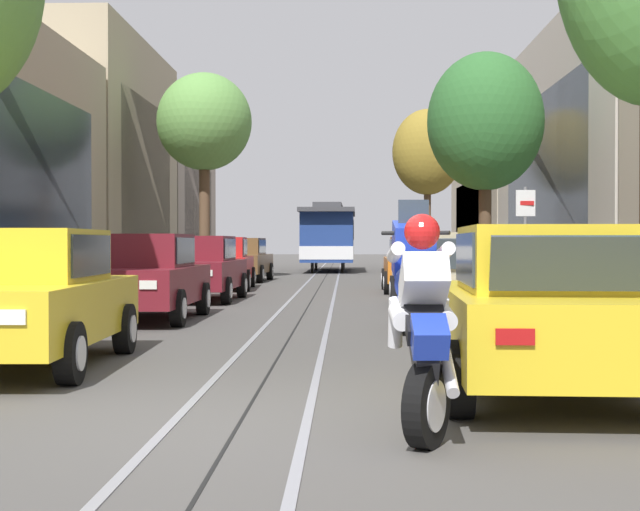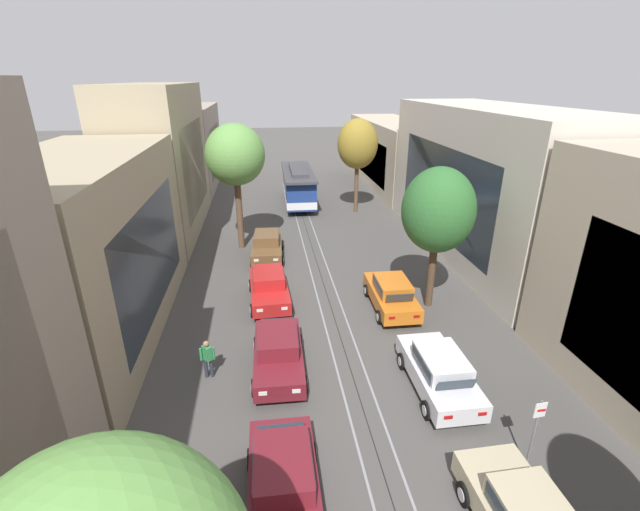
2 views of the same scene
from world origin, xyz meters
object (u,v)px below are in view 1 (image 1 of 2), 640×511
Objects in this scene: parked_car_yellow_near_right at (544,309)px; street_sign_post at (525,237)px; street_tree_kerb_right_mid at (427,153)px; pedestrian_on_left_pavement at (92,264)px; parked_car_maroon_second_left at (144,277)px; parked_car_brown_fifth_left at (242,259)px; parked_car_red_fourth_left at (220,263)px; motorcycle_with_rider at (420,310)px; parked_car_maroon_mid_left at (199,268)px; cable_car_trolley at (329,237)px; parked_car_orange_fourth_right at (417,264)px; street_tree_kerb_right_second at (485,122)px; parked_car_yellow_near_left at (25,297)px; street_tree_kerb_left_second at (204,123)px; parked_car_beige_second_right at (466,281)px; parked_car_white_mid_right at (437,270)px.

street_sign_post reaches higher than parked_car_yellow_near_right.
street_tree_kerb_right_mid reaches higher than pedestrian_on_left_pavement.
parked_car_maroon_second_left and parked_car_brown_fifth_left have the same top height.
motorcycle_with_rider is (4.37, -21.44, 0.13)m from parked_car_red_fourth_left.
motorcycle_with_rider reaches higher than parked_car_red_fourth_left.
street_tree_kerb_right_mid reaches higher than parked_car_maroon_mid_left.
parked_car_brown_fifth_left is 12.08m from cable_car_trolley.
parked_car_orange_fourth_right reaches higher than pedestrian_on_left_pavement.
cable_car_trolley is (-4.83, 18.85, -3.19)m from street_tree_kerb_right_second.
parked_car_maroon_second_left is (-0.02, 6.45, 0.00)m from parked_car_yellow_near_left.
street_tree_kerb_left_second reaches higher than parked_car_red_fourth_left.
street_tree_kerb_left_second is at bearing 114.99° from street_sign_post.
cable_car_trolley reaches higher than pedestrian_on_left_pavement.
street_tree_kerb_right_second is (2.06, 11.81, 4.06)m from parked_car_beige_second_right.
parked_car_orange_fourth_right is 0.48× the size of cable_car_trolley.
parked_car_red_fourth_left reaches higher than pedestrian_on_left_pavement.
street_sign_post reaches higher than parked_car_yellow_near_left.
parked_car_red_fourth_left is at bearing -99.70° from cable_car_trolley.
parked_car_maroon_mid_left is at bearing -81.97° from street_tree_kerb_left_second.
parked_car_beige_second_right is 28.56m from street_tree_kerb_right_mid.
motorcycle_with_rider is at bearing -104.86° from street_sign_post.
cable_car_trolley is (2.97, 11.67, 0.86)m from parked_car_brown_fifth_left.
parked_car_yellow_near_left is at bearing -115.10° from street_tree_kerb_right_second.
parked_car_maroon_second_left is 1.00× the size of parked_car_maroon_mid_left.
street_tree_kerb_left_second is at bearing 129.64° from parked_car_brown_fifth_left.
parked_car_maroon_mid_left is 9.43m from parked_car_beige_second_right.
street_tree_kerb_left_second reaches higher than parked_car_brown_fifth_left.
parked_car_maroon_mid_left and parked_car_beige_second_right have the same top height.
street_sign_post is (-0.69, -9.65, -3.32)m from street_tree_kerb_right_second.
parked_car_white_mid_right is at bearing 83.91° from motorcycle_with_rider.
parked_car_yellow_near_right is at bearing -55.82° from parked_car_maroon_second_left.
parked_car_maroon_mid_left is 11.34m from parked_car_brown_fifth_left.
motorcycle_with_rider is at bearing -99.58° from parked_car_beige_second_right.
parked_car_brown_fifth_left is 1.01× the size of parked_car_beige_second_right.
parked_car_orange_fourth_right is (5.86, -1.51, 0.00)m from parked_car_red_fourth_left.
parked_car_yellow_near_right is at bearing -85.81° from cable_car_trolley.
parked_car_yellow_near_left is 9.72m from street_sign_post.
street_tree_kerb_left_second reaches higher than parked_car_yellow_near_right.
street_tree_kerb_right_mid reaches higher than parked_car_brown_fifth_left.
street_tree_kerb_right_second reaches higher than street_sign_post.
parked_car_brown_fifth_left is 11.66m from pedestrian_on_left_pavement.
street_tree_kerb_left_second reaches higher than street_tree_kerb_right_second.
street_tree_kerb_right_mid is (1.71, 16.39, 4.74)m from parked_car_orange_fourth_right.
parked_car_brown_fifth_left is (-0.11, 17.09, 0.00)m from parked_car_maroon_second_left.
parked_car_beige_second_right is (5.63, -1.90, 0.00)m from parked_car_maroon_second_left.
parked_car_brown_fifth_left is 1.01× the size of parked_car_orange_fourth_right.
parked_car_yellow_near_left is 1.01× the size of parked_car_maroon_second_left.
parked_car_maroon_mid_left is 6.95m from parked_car_orange_fourth_right.
parked_car_brown_fifth_left reaches higher than pedestrian_on_left_pavement.
motorcycle_with_rider is (-1.49, -13.95, 0.13)m from parked_car_white_mid_right.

